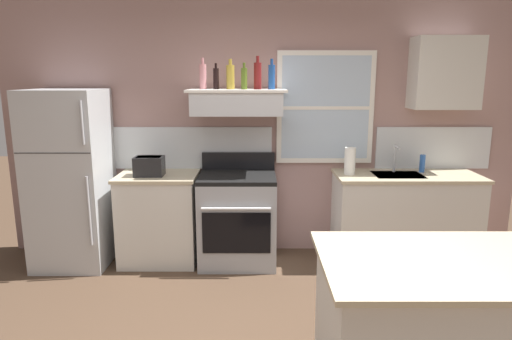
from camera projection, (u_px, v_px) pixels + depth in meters
The scene contains 18 objects.
back_wall at pixel (263, 126), 4.71m from camera, with size 5.40×0.11×2.70m.
refrigerator at pixel (69, 179), 4.42m from camera, with size 0.70×0.72×1.75m.
counter_left_of_stove at pixel (158, 218), 4.57m from camera, with size 0.79×0.63×0.91m.
toaster at pixel (147, 166), 4.39m from camera, with size 0.30×0.20×0.19m.
stove_range at pixel (236, 218), 4.54m from camera, with size 0.76×0.69×1.09m.
range_hood_shelf at pixel (235, 102), 4.39m from camera, with size 0.96×0.52×0.24m.
bottle_rose_pink at pixel (201, 76), 4.35m from camera, with size 0.07×0.07×0.30m.
bottle_balsamic_dark at pixel (214, 78), 4.37m from camera, with size 0.06×0.06×0.25m.
bottle_champagne_gold_foil at pixel (229, 77), 4.39m from camera, with size 0.08×0.08×0.29m.
bottle_olive_oil_square at pixel (242, 78), 4.30m from camera, with size 0.06×0.06×0.25m.
bottle_red_label_wine at pixel (256, 75), 4.37m from camera, with size 0.07×0.07×0.32m.
bottle_blue_liqueur at pixel (270, 77), 4.32m from camera, with size 0.07×0.07×0.29m.
counter_right_with_sink at pixel (402, 217), 4.58m from camera, with size 1.43×0.63×0.91m.
sink_faucet at pixel (393, 155), 4.55m from camera, with size 0.03×0.17×0.28m.
paper_towel_roll at pixel (348, 161), 4.46m from camera, with size 0.11×0.11×0.27m, color white.
dish_soap_bottle at pixel (420, 163), 4.57m from camera, with size 0.06×0.06×0.18m, color blue.
kitchen_island at pixel (442, 336), 2.49m from camera, with size 1.40×0.90×0.91m.
upper_cabinet_right at pixel (443, 73), 4.42m from camera, with size 0.64×0.32×0.70m.
Camera 1 is at (-0.07, -2.48, 1.88)m, focal length 31.47 mm.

